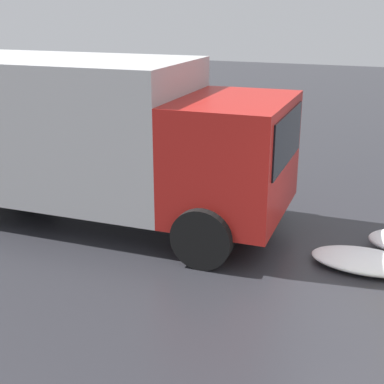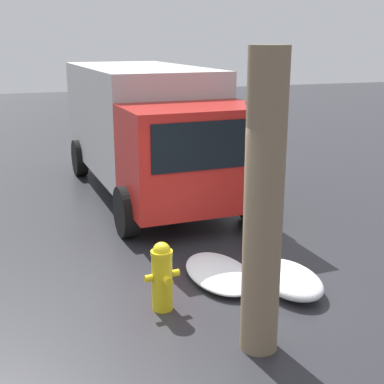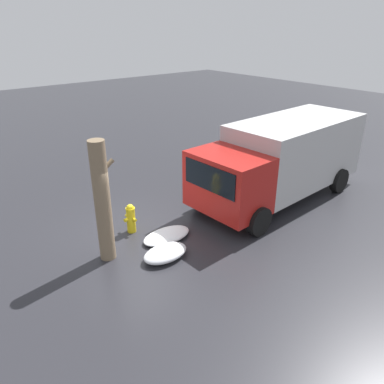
{
  "view_description": "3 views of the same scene",
  "coord_description": "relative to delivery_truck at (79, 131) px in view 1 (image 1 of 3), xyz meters",
  "views": [
    {
      "loc": [
        0.23,
        6.33,
        3.54
      ],
      "look_at": [
        3.22,
        -0.88,
        0.84
      ],
      "focal_mm": 50.0,
      "sensor_mm": 36.0,
      "label": 1
    },
    {
      "loc": [
        -5.99,
        1.68,
        3.36
      ],
      "look_at": [
        2.58,
        -1.3,
        0.74
      ],
      "focal_mm": 50.0,
      "sensor_mm": 36.0,
      "label": 2
    },
    {
      "loc": [
        -4.91,
        -8.8,
        5.85
      ],
      "look_at": [
        2.21,
        -0.23,
        0.76
      ],
      "focal_mm": 35.0,
      "sensor_mm": 36.0,
      "label": 3
    }
  ],
  "objects": [
    {
      "name": "delivery_truck",
      "position": [
        0.0,
        0.0,
        0.0
      ],
      "size": [
        7.03,
        2.92,
        2.75
      ],
      "rotation": [
        0.0,
        0.0,
        1.61
      ],
      "color": "red",
      "rests_on": "ground_plane"
    },
    {
      "name": "snow_pile_curbside",
      "position": [
        -4.91,
        0.25,
        -1.43
      ],
      "size": [
        1.53,
        0.87,
        0.2
      ],
      "color": "white",
      "rests_on": "ground_plane"
    },
    {
      "name": "pedestrian",
      "position": [
        -2.2,
        0.13,
        -0.57
      ],
      "size": [
        0.38,
        0.38,
        1.74
      ],
      "rotation": [
        0.0,
        0.0,
        6.03
      ],
      "color": "#23232D",
      "rests_on": "ground_plane"
    }
  ]
}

